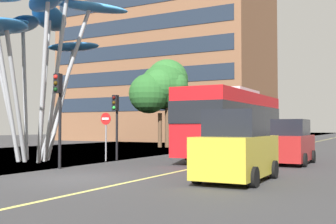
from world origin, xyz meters
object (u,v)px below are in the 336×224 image
red_bus (234,121)px  traffic_light_kerb_far (116,113)px  traffic_light_island_mid (172,116)px  no_entry_sign (106,129)px  leaf_sculpture (34,24)px  car_parked_mid (288,143)px  car_parked_near (237,148)px  traffic_light_kerb_near (59,100)px

red_bus → traffic_light_kerb_far: size_ratio=3.10×
red_bus → traffic_light_island_mid: (-4.87, 2.14, 0.38)m
red_bus → no_entry_sign: red_bus is taller
leaf_sculpture → traffic_light_island_mid: (3.69, 8.27, -4.57)m
no_entry_sign → car_parked_mid: bearing=17.6°
red_bus → car_parked_near: bearing=-70.7°
red_bus → traffic_light_kerb_near: 9.77m
red_bus → car_parked_near: size_ratio=2.71×
car_parked_near → car_parked_mid: size_ratio=1.00×
traffic_light_kerb_far → no_entry_sign: 1.06m
traffic_light_island_mid → car_parked_mid: (8.15, -4.03, -1.45)m
traffic_light_kerb_near → traffic_light_kerb_far: 4.73m
traffic_light_kerb_far → no_entry_sign: (-0.14, -0.67, -0.82)m
traffic_light_kerb_near → traffic_light_island_mid: traffic_light_kerb_near is taller
no_entry_sign → traffic_light_island_mid: bearing=87.6°
traffic_light_island_mid → red_bus: bearing=-23.8°
leaf_sculpture → traffic_light_kerb_near: leaf_sculpture is taller
leaf_sculpture → car_parked_mid: bearing=19.7°
traffic_light_island_mid → car_parked_near: traffic_light_island_mid is taller
traffic_light_island_mid → no_entry_sign: bearing=-92.4°
traffic_light_island_mid → car_parked_near: 13.60m
red_bus → traffic_light_kerb_near: size_ratio=2.67×
leaf_sculpture → car_parked_mid: leaf_sculpture is taller
car_parked_mid → car_parked_near: bearing=-91.6°
leaf_sculpture → car_parked_near: size_ratio=2.26×
red_bus → no_entry_sign: size_ratio=4.28×
traffic_light_island_mid → car_parked_near: (7.95, -10.94, -1.38)m
traffic_light_island_mid → no_entry_sign: traffic_light_island_mid is taller
red_bus → traffic_light_kerb_near: (-4.59, -8.59, 0.77)m
red_bus → leaf_sculpture: bearing=-144.4°
car_parked_near → no_entry_sign: no_entry_sign is taller
leaf_sculpture → traffic_light_island_mid: size_ratio=2.60×
red_bus → traffic_light_kerb_far: red_bus is taller
red_bus → no_entry_sign: (-5.14, -4.56, -0.42)m
traffic_light_kerb_near → car_parked_mid: bearing=40.4°
red_bus → leaf_sculpture: 11.63m
red_bus → car_parked_mid: (3.29, -1.88, -1.08)m
traffic_light_kerb_near → car_parked_mid: size_ratio=1.02×
leaf_sculpture → car_parked_mid: size_ratio=2.27×
traffic_light_kerb_near → traffic_light_kerb_far: bearing=95.1°
traffic_light_island_mid → car_parked_near: bearing=-54.0°
traffic_light_kerb_near → traffic_light_island_mid: size_ratio=1.17×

